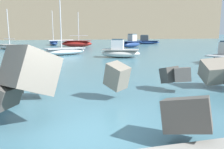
{
  "coord_description": "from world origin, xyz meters",
  "views": [
    {
      "loc": [
        -0.57,
        -5.96,
        2.63
      ],
      "look_at": [
        1.06,
        0.5,
        1.4
      ],
      "focal_mm": 37.0,
      "sensor_mm": 36.0,
      "label": 1
    }
  ],
  "objects_px": {
    "boat_near_right": "(9,47)",
    "boat_mid_centre": "(131,43)",
    "boat_mid_left": "(146,41)",
    "boat_far_left": "(54,43)",
    "boat_near_centre": "(77,43)",
    "boat_near_left": "(65,51)",
    "boat_mid_right": "(120,52)"
  },
  "relations": [
    {
      "from": "boat_near_right",
      "to": "boat_mid_centre",
      "type": "distance_m",
      "value": 19.81
    },
    {
      "from": "boat_near_centre",
      "to": "boat_mid_left",
      "type": "height_order",
      "value": "boat_near_centre"
    },
    {
      "from": "boat_mid_right",
      "to": "boat_mid_left",
      "type": "bearing_deg",
      "value": 62.2
    },
    {
      "from": "boat_far_left",
      "to": "boat_near_right",
      "type": "bearing_deg",
      "value": -123.98
    },
    {
      "from": "boat_near_centre",
      "to": "boat_mid_right",
      "type": "distance_m",
      "value": 19.28
    },
    {
      "from": "boat_near_left",
      "to": "boat_mid_centre",
      "type": "relative_size",
      "value": 1.45
    },
    {
      "from": "boat_mid_left",
      "to": "boat_mid_centre",
      "type": "relative_size",
      "value": 1.26
    },
    {
      "from": "boat_mid_left",
      "to": "boat_mid_right",
      "type": "height_order",
      "value": "boat_mid_left"
    },
    {
      "from": "boat_mid_left",
      "to": "boat_mid_centre",
      "type": "bearing_deg",
      "value": -124.27
    },
    {
      "from": "boat_mid_right",
      "to": "boat_far_left",
      "type": "bearing_deg",
      "value": 104.59
    },
    {
      "from": "boat_mid_centre",
      "to": "boat_mid_right",
      "type": "bearing_deg",
      "value": -112.98
    },
    {
      "from": "boat_near_right",
      "to": "boat_mid_left",
      "type": "relative_size",
      "value": 1.01
    },
    {
      "from": "boat_mid_right",
      "to": "boat_near_centre",
      "type": "bearing_deg",
      "value": 97.81
    },
    {
      "from": "boat_near_centre",
      "to": "boat_far_left",
      "type": "xyz_separation_m",
      "value": [
        -4.02,
        6.4,
        -0.1
      ]
    },
    {
      "from": "boat_near_left",
      "to": "boat_near_centre",
      "type": "distance_m",
      "value": 14.89
    },
    {
      "from": "boat_near_centre",
      "to": "boat_far_left",
      "type": "relative_size",
      "value": 0.89
    },
    {
      "from": "boat_near_right",
      "to": "boat_far_left",
      "type": "distance_m",
      "value": 12.11
    },
    {
      "from": "boat_far_left",
      "to": "boat_near_centre",
      "type": "bearing_deg",
      "value": -57.88
    },
    {
      "from": "boat_near_right",
      "to": "boat_mid_left",
      "type": "height_order",
      "value": "boat_near_right"
    },
    {
      "from": "boat_mid_right",
      "to": "boat_mid_centre",
      "type": "bearing_deg",
      "value": 67.02
    },
    {
      "from": "boat_near_left",
      "to": "boat_mid_right",
      "type": "height_order",
      "value": "boat_near_left"
    },
    {
      "from": "boat_near_left",
      "to": "boat_mid_left",
      "type": "distance_m",
      "value": 27.9
    },
    {
      "from": "boat_near_centre",
      "to": "boat_near_left",
      "type": "bearing_deg",
      "value": -100.92
    },
    {
      "from": "boat_near_left",
      "to": "boat_near_centre",
      "type": "height_order",
      "value": "boat_near_left"
    },
    {
      "from": "boat_mid_centre",
      "to": "boat_mid_left",
      "type": "bearing_deg",
      "value": 55.73
    },
    {
      "from": "boat_near_centre",
      "to": "boat_mid_right",
      "type": "xyz_separation_m",
      "value": [
        2.62,
        -19.1,
        0.02
      ]
    },
    {
      "from": "boat_mid_left",
      "to": "boat_far_left",
      "type": "height_order",
      "value": "boat_far_left"
    },
    {
      "from": "boat_near_right",
      "to": "boat_mid_left",
      "type": "bearing_deg",
      "value": 20.0
    },
    {
      "from": "boat_near_right",
      "to": "boat_far_left",
      "type": "xyz_separation_m",
      "value": [
        6.77,
        10.04,
        0.08
      ]
    },
    {
      "from": "boat_mid_right",
      "to": "boat_far_left",
      "type": "height_order",
      "value": "boat_far_left"
    },
    {
      "from": "boat_near_right",
      "to": "boat_mid_centre",
      "type": "bearing_deg",
      "value": -1.1
    },
    {
      "from": "boat_mid_right",
      "to": "boat_far_left",
      "type": "distance_m",
      "value": 26.36
    }
  ]
}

